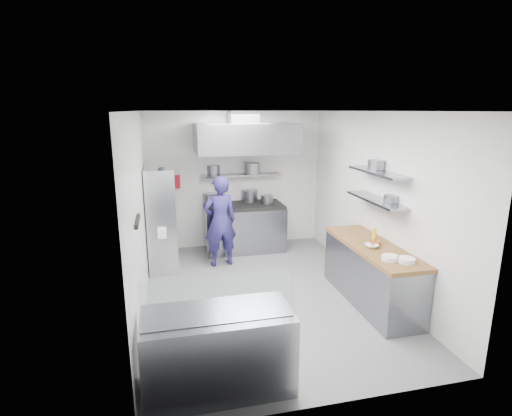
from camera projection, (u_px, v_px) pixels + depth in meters
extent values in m
plane|color=#5E5E61|center=(265.00, 294.00, 6.28)|extent=(5.00, 5.00, 0.00)
plane|color=silver|center=(266.00, 111.00, 5.61)|extent=(5.00, 5.00, 0.00)
cube|color=white|center=(235.00, 180.00, 8.31)|extent=(3.60, 2.80, 0.02)
cube|color=white|center=(334.00, 272.00, 3.58)|extent=(3.60, 2.80, 0.02)
cube|color=white|center=(140.00, 215.00, 5.55)|extent=(2.80, 5.00, 0.02)
cube|color=white|center=(375.00, 202.00, 6.34)|extent=(2.80, 5.00, 0.02)
cube|color=gray|center=(244.00, 229.00, 8.18)|extent=(1.60, 0.80, 0.90)
cube|color=black|center=(244.00, 206.00, 8.06)|extent=(1.57, 0.78, 0.06)
cylinder|color=slate|center=(211.00, 198.00, 8.19)|extent=(0.31, 0.31, 0.20)
cylinder|color=slate|center=(250.00, 195.00, 8.34)|extent=(0.33, 0.33, 0.24)
cylinder|color=slate|center=(267.00, 199.00, 8.16)|extent=(0.25, 0.25, 0.16)
cube|color=gray|center=(242.00, 175.00, 8.15)|extent=(1.60, 0.30, 0.04)
cylinder|color=slate|center=(213.00, 169.00, 8.17)|extent=(0.27, 0.27, 0.18)
cylinder|color=slate|center=(252.00, 169.00, 8.16)|extent=(0.31, 0.31, 0.22)
cube|color=gray|center=(245.00, 138.00, 7.57)|extent=(1.90, 1.15, 0.55)
cube|color=slate|center=(243.00, 117.00, 7.69)|extent=(0.55, 0.55, 0.24)
cube|color=#A60D1D|center=(174.00, 182.00, 7.97)|extent=(0.22, 0.10, 0.26)
imported|color=navy|center=(220.00, 221.00, 7.28)|extent=(0.66, 0.48, 1.67)
cube|color=silver|center=(162.00, 219.00, 7.13)|extent=(0.50, 0.90, 1.85)
cube|color=white|center=(162.00, 233.00, 6.74)|extent=(0.14, 0.18, 0.16)
cube|color=yellow|center=(160.00, 200.00, 6.87)|extent=(0.16, 0.20, 0.18)
cylinder|color=black|center=(162.00, 173.00, 6.60)|extent=(0.11, 0.11, 0.18)
cube|color=black|center=(137.00, 221.00, 4.67)|extent=(0.04, 0.55, 0.05)
cube|color=gray|center=(371.00, 275.00, 5.94)|extent=(0.62, 2.00, 0.84)
cube|color=brown|center=(373.00, 247.00, 5.83)|extent=(0.65, 2.04, 0.06)
cylinder|color=white|center=(406.00, 260.00, 5.15)|extent=(0.22, 0.22, 0.06)
cylinder|color=white|center=(390.00, 258.00, 5.23)|extent=(0.22, 0.22, 0.06)
cylinder|color=#BF6B36|center=(375.00, 243.00, 5.82)|extent=(0.17, 0.17, 0.06)
cylinder|color=yellow|center=(374.00, 234.00, 6.06)|extent=(0.06, 0.06, 0.18)
imported|color=white|center=(371.00, 246.00, 5.71)|extent=(0.22, 0.22, 0.05)
cube|color=gray|center=(376.00, 200.00, 6.00)|extent=(0.30, 1.30, 0.04)
cube|color=gray|center=(378.00, 172.00, 5.90)|extent=(0.30, 1.30, 0.04)
cylinder|color=slate|center=(392.00, 199.00, 5.76)|extent=(0.23, 0.23, 0.10)
cylinder|color=slate|center=(377.00, 165.00, 6.05)|extent=(0.26, 0.26, 0.14)
cube|color=gray|center=(218.00, 351.00, 4.07)|extent=(1.50, 0.70, 0.85)
cube|color=silver|center=(218.00, 298.00, 3.80)|extent=(1.47, 0.19, 0.42)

